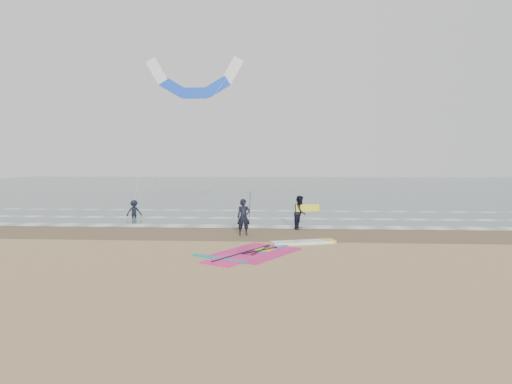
# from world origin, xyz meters

# --- Properties ---
(ground) EXTENTS (120.00, 120.00, 0.00)m
(ground) POSITION_xyz_m (0.00, 0.00, 0.00)
(ground) COLOR tan
(ground) RESTS_ON ground
(sea_water) EXTENTS (120.00, 80.00, 0.02)m
(sea_water) POSITION_xyz_m (0.00, 48.00, 0.01)
(sea_water) COLOR #47605E
(sea_water) RESTS_ON ground
(wet_sand_band) EXTENTS (120.00, 5.00, 0.01)m
(wet_sand_band) POSITION_xyz_m (0.00, 6.00, 0.00)
(wet_sand_band) COLOR brown
(wet_sand_band) RESTS_ON ground
(foam_waterline) EXTENTS (120.00, 9.15, 0.02)m
(foam_waterline) POSITION_xyz_m (0.00, 10.44, 0.03)
(foam_waterline) COLOR white
(foam_waterline) RESTS_ON ground
(windsurf_rig) EXTENTS (5.97, 5.65, 0.14)m
(windsurf_rig) POSITION_xyz_m (-0.61, 1.48, 0.04)
(windsurf_rig) COLOR white
(windsurf_rig) RESTS_ON ground
(person_standing) EXTENTS (0.75, 0.58, 1.83)m
(person_standing) POSITION_xyz_m (-2.04, 5.33, 0.91)
(person_standing) COLOR black
(person_standing) RESTS_ON ground
(person_walking) EXTENTS (0.94, 1.06, 1.83)m
(person_walking) POSITION_xyz_m (0.86, 7.62, 0.92)
(person_walking) COLOR black
(person_walking) RESTS_ON ground
(person_wading) EXTENTS (1.15, 0.99, 1.54)m
(person_wading) POSITION_xyz_m (-9.73, 11.55, 0.77)
(person_wading) COLOR black
(person_wading) RESTS_ON ground
(held_pole) EXTENTS (0.17, 0.86, 1.82)m
(held_pole) POSITION_xyz_m (-1.74, 5.33, 1.34)
(held_pole) COLOR black
(held_pole) RESTS_ON ground
(carried_kiteboard) EXTENTS (1.30, 0.51, 0.39)m
(carried_kiteboard) POSITION_xyz_m (1.26, 7.52, 1.16)
(carried_kiteboard) COLOR yellow
(carried_kiteboard) RESTS_ON ground
(surf_kite) EXTENTS (6.94, 2.66, 9.87)m
(surf_kite) POSITION_xyz_m (-6.21, 14.14, 9.13)
(surf_kite) COLOR white
(surf_kite) RESTS_ON ground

